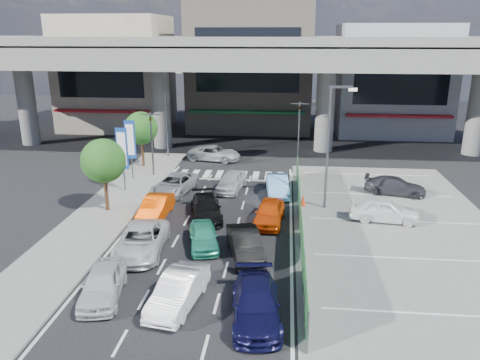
# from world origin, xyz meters

# --- Properties ---
(ground) EXTENTS (120.00, 120.00, 0.00)m
(ground) POSITION_xyz_m (0.00, 0.00, 0.00)
(ground) COLOR black
(ground) RESTS_ON ground
(parking_lot) EXTENTS (12.00, 28.00, 0.06)m
(parking_lot) POSITION_xyz_m (11.00, 2.00, 0.03)
(parking_lot) COLOR slate
(parking_lot) RESTS_ON ground
(sidewalk_left) EXTENTS (4.00, 30.00, 0.12)m
(sidewalk_left) POSITION_xyz_m (-7.00, 4.00, 0.06)
(sidewalk_left) COLOR slate
(sidewalk_left) RESTS_ON ground
(fence_run) EXTENTS (0.16, 22.00, 1.80)m
(fence_run) POSITION_xyz_m (5.30, 1.00, 0.90)
(fence_run) COLOR #205F2B
(fence_run) RESTS_ON ground
(expressway) EXTENTS (64.00, 14.00, 10.75)m
(expressway) POSITION_xyz_m (0.00, 22.00, 8.76)
(expressway) COLOR #63635F
(expressway) RESTS_ON ground
(building_west) EXTENTS (12.00, 10.90, 13.00)m
(building_west) POSITION_xyz_m (-16.00, 31.97, 6.49)
(building_west) COLOR gray
(building_west) RESTS_ON ground
(building_center) EXTENTS (14.00, 10.90, 15.00)m
(building_center) POSITION_xyz_m (0.00, 32.97, 7.49)
(building_center) COLOR gray
(building_center) RESTS_ON ground
(building_east) EXTENTS (12.00, 10.90, 12.00)m
(building_east) POSITION_xyz_m (16.00, 31.97, 5.99)
(building_east) COLOR gray
(building_east) RESTS_ON ground
(traffic_light_left) EXTENTS (1.60, 1.24, 5.20)m
(traffic_light_left) POSITION_xyz_m (-6.20, 12.00, 3.94)
(traffic_light_left) COLOR #595B60
(traffic_light_left) RESTS_ON ground
(traffic_light_right) EXTENTS (1.60, 1.24, 5.20)m
(traffic_light_right) POSITION_xyz_m (5.50, 19.00, 3.94)
(traffic_light_right) COLOR #595B60
(traffic_light_right) RESTS_ON ground
(street_lamp_right) EXTENTS (1.65, 0.22, 8.00)m
(street_lamp_right) POSITION_xyz_m (7.17, 6.00, 4.77)
(street_lamp_right) COLOR #595B60
(street_lamp_right) RESTS_ON ground
(street_lamp_left) EXTENTS (1.65, 0.22, 8.00)m
(street_lamp_left) POSITION_xyz_m (-6.33, 18.00, 4.77)
(street_lamp_left) COLOR #595B60
(street_lamp_left) RESTS_ON ground
(signboard_near) EXTENTS (0.80, 0.14, 4.70)m
(signboard_near) POSITION_xyz_m (-7.20, 7.99, 3.06)
(signboard_near) COLOR #595B60
(signboard_near) RESTS_ON ground
(signboard_far) EXTENTS (0.80, 0.14, 4.70)m
(signboard_far) POSITION_xyz_m (-7.60, 10.99, 3.06)
(signboard_far) COLOR #595B60
(signboard_far) RESTS_ON ground
(tree_near) EXTENTS (2.80, 2.80, 4.80)m
(tree_near) POSITION_xyz_m (-7.00, 4.00, 3.39)
(tree_near) COLOR #382314
(tree_near) RESTS_ON ground
(tree_far) EXTENTS (2.80, 2.80, 4.80)m
(tree_far) POSITION_xyz_m (-7.80, 14.50, 3.39)
(tree_far) COLOR #382314
(tree_far) RESTS_ON ground
(van_white_back_left) EXTENTS (2.30, 4.27, 1.38)m
(van_white_back_left) POSITION_xyz_m (-3.37, -6.02, 0.69)
(van_white_back_left) COLOR silver
(van_white_back_left) RESTS_ON ground
(hatch_white_back_mid) EXTENTS (2.14, 4.37, 1.38)m
(hatch_white_back_mid) POSITION_xyz_m (0.02, -6.26, 0.69)
(hatch_white_back_mid) COLOR white
(hatch_white_back_mid) RESTS_ON ground
(minivan_navy_back) EXTENTS (2.39, 4.86, 1.36)m
(minivan_navy_back) POSITION_xyz_m (3.34, -6.93, 0.68)
(minivan_navy_back) COLOR black
(minivan_navy_back) RESTS_ON ground
(sedan_white_mid_left) EXTENTS (2.64, 5.12, 1.38)m
(sedan_white_mid_left) POSITION_xyz_m (-3.01, -1.58, 0.69)
(sedan_white_mid_left) COLOR silver
(sedan_white_mid_left) RESTS_ON ground
(taxi_teal_mid) EXTENTS (2.31, 3.89, 1.24)m
(taxi_teal_mid) POSITION_xyz_m (0.09, -0.55, 0.62)
(taxi_teal_mid) COLOR #269072
(taxi_teal_mid) RESTS_ON ground
(hatch_black_mid_right) EXTENTS (2.47, 4.38, 1.37)m
(hatch_black_mid_right) POSITION_xyz_m (2.41, -1.40, 0.68)
(hatch_black_mid_right) COLOR black
(hatch_black_mid_right) RESTS_ON ground
(taxi_orange_left) EXTENTS (1.51, 4.14, 1.36)m
(taxi_orange_left) POSITION_xyz_m (-3.60, 3.31, 0.68)
(taxi_orange_left) COLOR #EC4600
(taxi_orange_left) RESTS_ON ground
(sedan_black_mid) EXTENTS (2.81, 4.69, 1.27)m
(sedan_black_mid) POSITION_xyz_m (-0.46, 3.56, 0.64)
(sedan_black_mid) COLOR black
(sedan_black_mid) RESTS_ON ground
(taxi_orange_right) EXTENTS (1.97, 4.17, 1.38)m
(taxi_orange_right) POSITION_xyz_m (3.48, 3.09, 0.69)
(taxi_orange_right) COLOR #C43B08
(taxi_orange_right) RESTS_ON ground
(wagon_silver_front_left) EXTENTS (3.08, 5.11, 1.33)m
(wagon_silver_front_left) POSITION_xyz_m (-3.53, 8.04, 0.66)
(wagon_silver_front_left) COLOR #A0A3A8
(wagon_silver_front_left) RESTS_ON ground
(sedan_white_front_mid) EXTENTS (2.21, 4.25, 1.38)m
(sedan_white_front_mid) POSITION_xyz_m (0.44, 9.03, 0.69)
(sedan_white_front_mid) COLOR silver
(sedan_white_front_mid) RESTS_ON ground
(kei_truck_front_right) EXTENTS (1.83, 4.30, 1.38)m
(kei_truck_front_right) POSITION_xyz_m (3.85, 8.40, 0.69)
(kei_truck_front_right) COLOR #64A1E0
(kei_truck_front_right) RESTS_ON ground
(crossing_wagon_silver) EXTENTS (5.04, 2.97, 1.31)m
(crossing_wagon_silver) POSITION_xyz_m (-2.07, 17.34, 0.66)
(crossing_wagon_silver) COLOR #B9BCC1
(crossing_wagon_silver) RESTS_ON ground
(parked_sedan_white) EXTENTS (4.31, 2.19, 1.41)m
(parked_sedan_white) POSITION_xyz_m (10.42, 4.01, 0.76)
(parked_sedan_white) COLOR white
(parked_sedan_white) RESTS_ON parking_lot
(parked_sedan_dgrey) EXTENTS (4.51, 2.68, 1.23)m
(parked_sedan_dgrey) POSITION_xyz_m (12.15, 9.21, 0.67)
(parked_sedan_dgrey) COLOR #35343A
(parked_sedan_dgrey) RESTS_ON parking_lot
(traffic_cone) EXTENTS (0.45, 0.45, 0.73)m
(traffic_cone) POSITION_xyz_m (5.60, 6.21, 0.42)
(traffic_cone) COLOR #F4370D
(traffic_cone) RESTS_ON parking_lot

